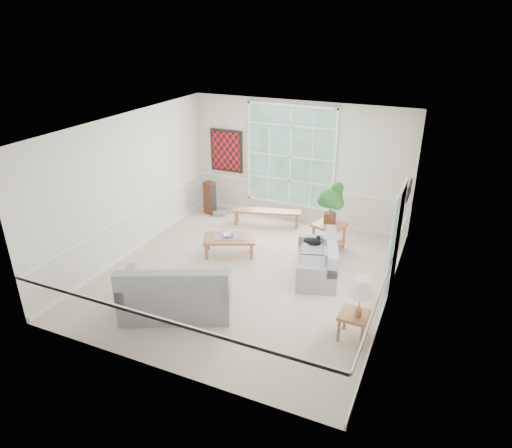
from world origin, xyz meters
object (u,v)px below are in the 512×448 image
(loveseat_front, at_px, (176,287))
(side_table, at_px, (353,326))
(loveseat_right, at_px, (316,258))
(end_table, at_px, (329,236))
(coffee_table, at_px, (230,246))

(loveseat_front, distance_m, side_table, 3.05)
(loveseat_right, distance_m, side_table, 2.01)
(loveseat_right, height_order, side_table, loveseat_right)
(end_table, distance_m, side_table, 3.15)
(side_table, bearing_deg, coffee_table, 150.53)
(loveseat_right, relative_size, side_table, 3.14)
(loveseat_front, xyz_separation_m, coffee_table, (-0.12, 2.27, -0.30))
(loveseat_front, relative_size, end_table, 3.09)
(loveseat_right, xyz_separation_m, loveseat_front, (-1.86, -2.17, 0.10))
(side_table, bearing_deg, loveseat_front, -170.26)
(loveseat_right, height_order, loveseat_front, loveseat_front)
(loveseat_right, xyz_separation_m, side_table, (1.13, -1.66, -0.16))
(loveseat_front, xyz_separation_m, end_table, (1.78, 3.42, -0.20))
(loveseat_right, relative_size, loveseat_front, 0.79)
(loveseat_right, relative_size, coffee_table, 1.34)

